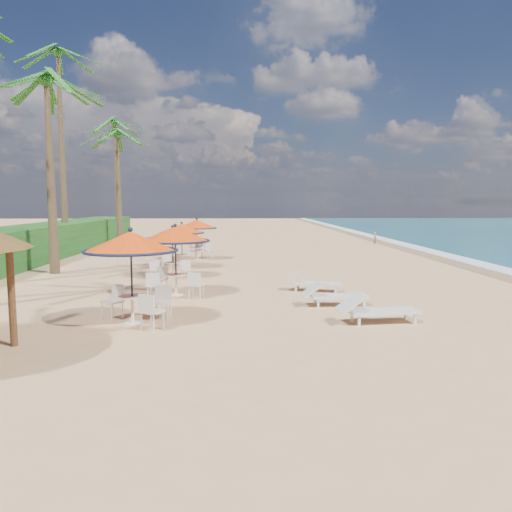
{
  "coord_description": "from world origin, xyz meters",
  "views": [
    {
      "loc": [
        -2.6,
        -12.78,
        3.06
      ],
      "look_at": [
        -1.99,
        4.34,
        1.2
      ],
      "focal_mm": 35.0,
      "sensor_mm": 36.0,
      "label": 1
    }
  ],
  "objects_px": {
    "station_1": "(174,243)",
    "lounger_far": "(311,282)",
    "station_0": "(133,253)",
    "station_4": "(197,229)",
    "station_2": "(172,239)",
    "lounger_near": "(375,309)",
    "station_3": "(180,233)",
    "lounger_mid": "(333,295)"
  },
  "relations": [
    {
      "from": "station_1",
      "to": "lounger_far",
      "type": "distance_m",
      "value": 4.83
    },
    {
      "from": "station_0",
      "to": "station_4",
      "type": "bearing_deg",
      "value": 88.13
    },
    {
      "from": "station_2",
      "to": "lounger_far",
      "type": "distance_m",
      "value": 6.23
    },
    {
      "from": "station_1",
      "to": "lounger_near",
      "type": "distance_m",
      "value": 6.97
    },
    {
      "from": "station_4",
      "to": "lounger_near",
      "type": "xyz_separation_m",
      "value": [
        5.64,
        -14.34,
        -1.27
      ]
    },
    {
      "from": "station_3",
      "to": "lounger_far",
      "type": "distance_m",
      "value": 8.15
    },
    {
      "from": "station_1",
      "to": "station_2",
      "type": "xyz_separation_m",
      "value": [
        -0.57,
        3.9,
        -0.17
      ]
    },
    {
      "from": "station_0",
      "to": "station_2",
      "type": "bearing_deg",
      "value": 90.16
    },
    {
      "from": "station_3",
      "to": "lounger_far",
      "type": "height_order",
      "value": "station_3"
    },
    {
      "from": "station_3",
      "to": "lounger_near",
      "type": "relative_size",
      "value": 1.01
    },
    {
      "from": "station_0",
      "to": "station_3",
      "type": "distance_m",
      "value": 10.61
    },
    {
      "from": "lounger_near",
      "to": "lounger_far",
      "type": "height_order",
      "value": "lounger_near"
    },
    {
      "from": "station_3",
      "to": "lounger_mid",
      "type": "relative_size",
      "value": 1.09
    },
    {
      "from": "station_0",
      "to": "lounger_mid",
      "type": "xyz_separation_m",
      "value": [
        5.42,
        1.99,
        -1.46
      ]
    },
    {
      "from": "lounger_near",
      "to": "station_4",
      "type": "bearing_deg",
      "value": 104.78
    },
    {
      "from": "lounger_mid",
      "to": "lounger_near",
      "type": "bearing_deg",
      "value": -75.36
    },
    {
      "from": "station_2",
      "to": "station_1",
      "type": "bearing_deg",
      "value": -81.64
    },
    {
      "from": "station_3",
      "to": "lounger_mid",
      "type": "distance_m",
      "value": 10.29
    },
    {
      "from": "station_3",
      "to": "station_0",
      "type": "bearing_deg",
      "value": -89.72
    },
    {
      "from": "station_1",
      "to": "station_3",
      "type": "xyz_separation_m",
      "value": [
        -0.6,
        6.78,
        -0.08
      ]
    },
    {
      "from": "station_0",
      "to": "station_2",
      "type": "height_order",
      "value": "station_0"
    },
    {
      "from": "station_0",
      "to": "station_1",
      "type": "relative_size",
      "value": 1.03
    },
    {
      "from": "station_0",
      "to": "station_1",
      "type": "height_order",
      "value": "station_0"
    },
    {
      "from": "station_1",
      "to": "station_3",
      "type": "relative_size",
      "value": 1.09
    },
    {
      "from": "station_2",
      "to": "lounger_far",
      "type": "xyz_separation_m",
      "value": [
        5.15,
        -3.27,
        -1.24
      ]
    },
    {
      "from": "lounger_near",
      "to": "lounger_far",
      "type": "xyz_separation_m",
      "value": [
        -0.97,
        4.61,
        -0.03
      ]
    },
    {
      "from": "station_2",
      "to": "lounger_far",
      "type": "bearing_deg",
      "value": -32.43
    },
    {
      "from": "station_3",
      "to": "lounger_near",
      "type": "height_order",
      "value": "station_3"
    },
    {
      "from": "station_3",
      "to": "station_4",
      "type": "relative_size",
      "value": 0.97
    },
    {
      "from": "station_2",
      "to": "lounger_mid",
      "type": "bearing_deg",
      "value": -46.51
    },
    {
      "from": "lounger_mid",
      "to": "lounger_far",
      "type": "height_order",
      "value": "lounger_mid"
    },
    {
      "from": "station_2",
      "to": "station_4",
      "type": "xyz_separation_m",
      "value": [
        0.49,
        6.45,
        0.06
      ]
    },
    {
      "from": "station_2",
      "to": "station_4",
      "type": "bearing_deg",
      "value": 85.7
    },
    {
      "from": "station_1",
      "to": "station_2",
      "type": "relative_size",
      "value": 1.11
    },
    {
      "from": "station_0",
      "to": "lounger_far",
      "type": "relative_size",
      "value": 1.22
    },
    {
      "from": "station_4",
      "to": "station_0",
      "type": "bearing_deg",
      "value": -91.87
    },
    {
      "from": "lounger_near",
      "to": "station_0",
      "type": "bearing_deg",
      "value": 171.85
    },
    {
      "from": "station_1",
      "to": "station_3",
      "type": "bearing_deg",
      "value": 95.09
    },
    {
      "from": "station_3",
      "to": "station_4",
      "type": "xyz_separation_m",
      "value": [
        0.52,
        3.57,
        -0.02
      ]
    },
    {
      "from": "station_4",
      "to": "lounger_far",
      "type": "xyz_separation_m",
      "value": [
        4.66,
        -9.72,
        -1.3
      ]
    },
    {
      "from": "station_4",
      "to": "lounger_far",
      "type": "bearing_deg",
      "value": -64.37
    },
    {
      "from": "station_4",
      "to": "lounger_near",
      "type": "bearing_deg",
      "value": -68.53
    }
  ]
}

